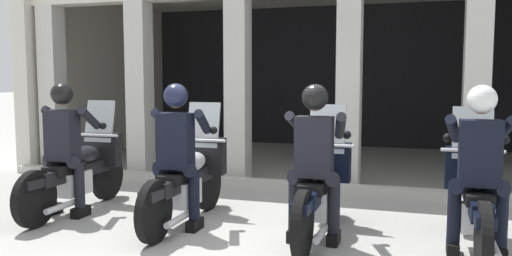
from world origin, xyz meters
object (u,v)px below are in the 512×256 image
police_officer_far_left (64,138)px  police_officer_far_right (480,156)px  police_officer_center_right (315,150)px  motorcycle_center_left (189,179)px  police_officer_center_left (177,143)px  motorcycle_far_right (475,197)px  motorcycle_center_right (320,187)px  motorcycle_far_left (80,170)px

police_officer_far_left → police_officer_far_right: size_ratio=1.00×
police_officer_center_right → motorcycle_center_left: bearing=-177.7°
police_officer_center_left → motorcycle_far_right: police_officer_center_left is taller
police_officer_center_left → police_officer_far_right: size_ratio=1.00×
motorcycle_center_right → motorcycle_far_left: bearing=-168.3°
motorcycle_center_left → motorcycle_center_right: size_ratio=1.00×
motorcycle_center_right → police_officer_center_right: (-0.00, -0.28, 0.44)m
motorcycle_far_left → police_officer_far_right: size_ratio=1.29×
motorcycle_center_right → police_officer_far_right: bearing=4.0°
motorcycle_far_right → police_officer_far_right: size_ratio=1.29×
motorcycle_center_left → police_officer_center_left: police_officer_center_left is taller
motorcycle_far_left → motorcycle_far_right: (4.53, -0.09, 0.00)m
motorcycle_center_left → motorcycle_far_right: bearing=20.6°
police_officer_far_left → motorcycle_center_right: bearing=23.0°
motorcycle_center_left → police_officer_center_right: (1.51, -0.31, 0.44)m
motorcycle_far_right → motorcycle_center_left: bearing=-159.5°
motorcycle_far_left → motorcycle_far_right: bearing=18.6°
police_officer_center_left → police_officer_far_right: (3.02, -0.00, 0.00)m
motorcycle_center_left → police_officer_center_right: size_ratio=1.29×
motorcycle_center_left → motorcycle_far_right: 3.02m
police_officer_center_left → police_officer_center_right: size_ratio=1.00×
police_officer_center_left → police_officer_far_right: 3.02m
police_officer_center_right → motorcycle_far_right: (1.51, 0.31, -0.44)m
motorcycle_center_left → police_officer_center_right: bearing=9.1°
motorcycle_center_left → motorcycle_far_left: bearing=-162.7°
police_officer_far_left → police_officer_far_right: same height
police_officer_center_left → police_officer_center_right: bearing=19.7°
motorcycle_center_left → police_officer_center_left: (-0.00, -0.28, 0.44)m
police_officer_far_left → police_officer_center_left: size_ratio=1.00×
motorcycle_far_left → motorcycle_center_left: size_ratio=1.00×
police_officer_center_left → motorcycle_far_right: bearing=26.0°
police_officer_far_left → motorcycle_center_right: (3.02, 0.17, -0.44)m
motorcycle_far_left → motorcycle_far_right: same height
motorcycle_center_right → motorcycle_far_right: (1.51, 0.02, 0.00)m
police_officer_center_right → motorcycle_far_right: 1.60m
police_officer_center_left → police_officer_center_right: 1.51m
motorcycle_center_right → police_officer_center_right: 0.52m
police_officer_center_right → police_officer_far_right: same height
motorcycle_center_right → police_officer_far_right: size_ratio=1.29×
motorcycle_center_right → police_officer_far_left: bearing=-163.0°
motorcycle_far_right → motorcycle_far_left: bearing=-160.6°
motorcycle_far_left → police_officer_far_right: bearing=15.0°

